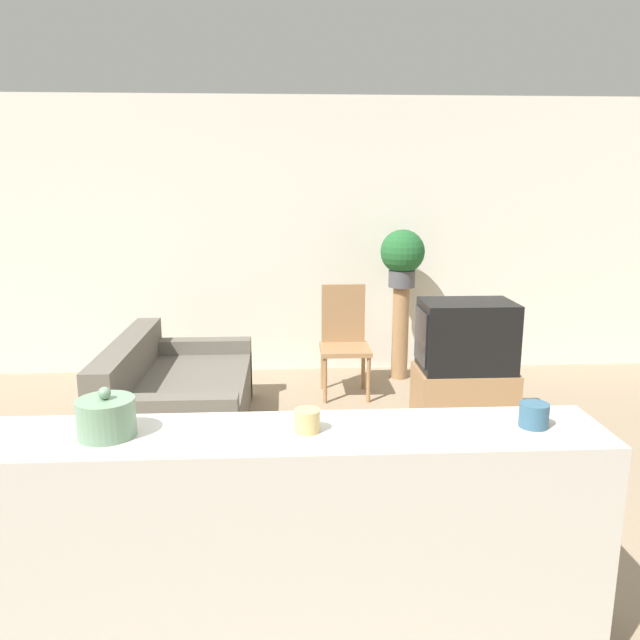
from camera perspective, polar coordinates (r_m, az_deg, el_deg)
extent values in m
plane|color=gray|center=(3.38, -4.77, -21.67)|extent=(14.00, 14.00, 0.00)
cube|color=silver|center=(6.25, -4.15, 7.51)|extent=(9.00, 0.06, 2.70)
cube|color=#605B51|center=(4.95, -12.49, -7.62)|extent=(0.99, 1.65, 0.43)
cube|color=#605B51|center=(4.92, -17.21, -3.57)|extent=(0.20, 1.65, 0.30)
cube|color=#605B51|center=(4.25, -14.13, -10.30)|extent=(0.99, 0.16, 0.55)
cube|color=#605B51|center=(5.63, -11.33, -4.45)|extent=(0.99, 0.16, 0.55)
cube|color=#9E754C|center=(4.88, 12.95, -7.35)|extent=(0.72, 0.48, 0.53)
cube|color=black|center=(4.73, 13.26, -1.40)|extent=(0.67, 0.45, 0.51)
cube|color=black|center=(4.64, 9.25, -1.48)|extent=(0.02, 0.37, 0.40)
cube|color=#9E754C|center=(5.57, 2.30, -2.70)|extent=(0.44, 0.44, 0.04)
cube|color=#9E754C|center=(5.70, 2.14, 0.63)|extent=(0.40, 0.04, 0.54)
cylinder|color=#9E754C|center=(5.44, 0.47, -5.55)|extent=(0.04, 0.04, 0.41)
cylinder|color=#9E754C|center=(5.48, 4.46, -5.47)|extent=(0.04, 0.04, 0.41)
cylinder|color=#9E754C|center=(5.80, 0.23, -4.39)|extent=(0.04, 0.04, 0.41)
cylinder|color=#9E754C|center=(5.84, 3.97, -4.32)|extent=(0.04, 0.04, 0.41)
cylinder|color=#9E754C|center=(6.12, 7.34, -1.18)|extent=(0.16, 0.16, 0.91)
cylinder|color=#4C4C51|center=(6.01, 7.48, 3.77)|extent=(0.25, 0.25, 0.16)
sphere|color=#23602D|center=(5.98, 7.56, 6.22)|extent=(0.42, 0.42, 0.42)
cube|color=beige|center=(2.64, -5.32, -19.92)|extent=(2.67, 0.44, 0.97)
cylinder|color=gray|center=(2.48, -18.95, -8.44)|extent=(0.22, 0.22, 0.14)
sphere|color=gray|center=(2.45, -19.11, -6.34)|extent=(0.05, 0.05, 0.05)
cylinder|color=tan|center=(2.39, -1.18, -9.18)|extent=(0.10, 0.10, 0.09)
cylinder|color=#335B75|center=(2.57, 18.97, -8.22)|extent=(0.11, 0.11, 0.09)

